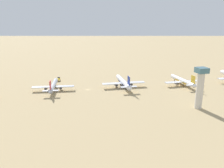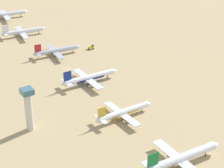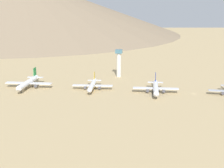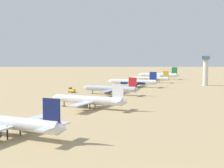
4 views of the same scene
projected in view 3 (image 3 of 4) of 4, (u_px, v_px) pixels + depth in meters
The scene contains 7 objects.
ground_plane at pixel (194, 94), 297.01m from camera, with size 1816.87×1816.87×0.00m, color tan.
parked_jet_0 at pixel (28, 83), 314.57m from camera, with size 53.10×43.04×15.34m.
parked_jet_1 at pixel (92, 85), 308.61m from camera, with size 44.87×36.39×12.95m.
parked_jet_2 at pixel (156, 88), 297.38m from camera, with size 48.72×39.45×14.09m.
control_tower at pixel (119, 62), 359.00m from camera, with size 7.20×7.20×28.69m.
desert_hill_1 at pixel (21, 6), 811.29m from camera, with size 745.95×745.95×130.99m, color #847056.
desert_hill_2 at pixel (11, 7), 920.01m from camera, with size 535.24×535.24×120.15m, color #8C775B.
Camera 3 is at (292.03, -41.94, 78.92)m, focal length 55.26 mm.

